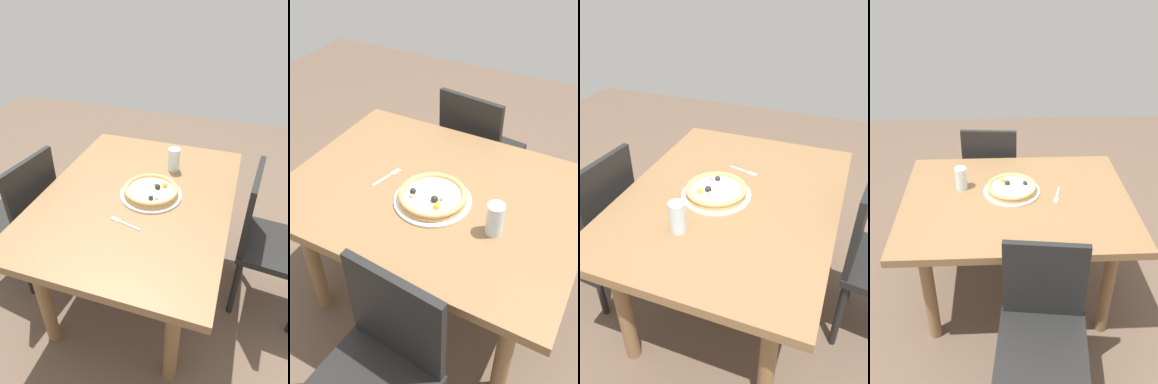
% 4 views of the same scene
% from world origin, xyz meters
% --- Properties ---
extents(ground_plane, '(6.00, 6.00, 0.00)m').
position_xyz_m(ground_plane, '(0.00, 0.00, 0.00)').
color(ground_plane, brown).
extents(dining_table, '(1.30, 0.99, 0.73)m').
position_xyz_m(dining_table, '(0.00, 0.00, 0.64)').
color(dining_table, olive).
rests_on(dining_table, ground).
extents(chair_near, '(0.43, 0.43, 0.89)m').
position_xyz_m(chair_near, '(0.15, -0.71, 0.49)').
color(chair_near, black).
rests_on(chair_near, ground).
extents(chair_far, '(0.45, 0.45, 0.89)m').
position_xyz_m(chair_far, '(-0.08, 0.71, 0.49)').
color(chair_far, black).
rests_on(chair_far, ground).
extents(plate, '(0.33, 0.33, 0.01)m').
position_xyz_m(plate, '(0.02, -0.07, 0.73)').
color(plate, silver).
rests_on(plate, dining_table).
extents(pizza, '(0.29, 0.29, 0.05)m').
position_xyz_m(pizza, '(0.02, -0.07, 0.76)').
color(pizza, tan).
rests_on(pizza, plate).
extents(fork, '(0.06, 0.16, 0.00)m').
position_xyz_m(fork, '(-0.23, -0.01, 0.73)').
color(fork, silver).
rests_on(fork, dining_table).
extents(drinking_glass, '(0.07, 0.07, 0.14)m').
position_xyz_m(drinking_glass, '(0.32, -0.12, 0.80)').
color(drinking_glass, silver).
rests_on(drinking_glass, dining_table).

